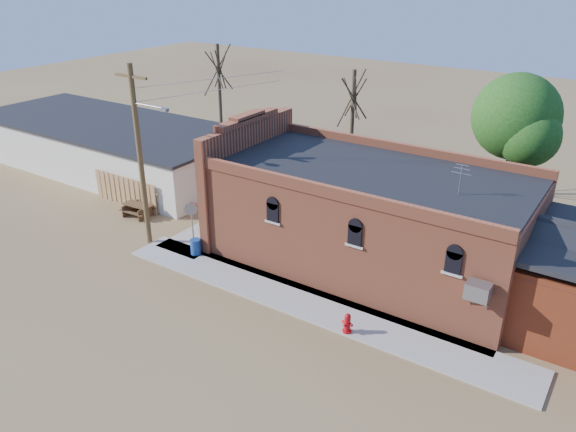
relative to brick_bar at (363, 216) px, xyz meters
The scene contains 14 objects.
ground 6.19m from the brick_bar, 106.65° to the right, with size 120.00×120.00×0.00m, color brown.
sidewalk_south 5.14m from the brick_bar, 91.78° to the right, with size 19.00×2.20×0.08m, color #9E9991.
sidewalk_west 8.28m from the brick_bar, behind, with size 2.60×10.00×0.08m, color #9E9991.
brick_bar is the anchor object (origin of this frame).
storage_building 20.81m from the brick_bar, behind, with size 20.40×8.40×3.17m.
wood_fence 14.61m from the brick_bar, behind, with size 5.20×0.10×1.80m, color #A7874B, non-canonical shape.
utility_pole 10.96m from the brick_bar, 156.31° to the right, with size 3.12×0.26×9.00m.
tree_bare_near 9.54m from the brick_bar, 121.74° to the left, with size 2.80×2.80×7.65m.
tree_bare_far 18.25m from the brick_bar, 151.47° to the left, with size 2.80×2.80×8.16m.
tree_leafy 9.80m from the brick_bar, 61.44° to the left, with size 4.40×4.40×8.15m.
fire_hydrant 6.21m from the brick_bar, 68.16° to the right, with size 0.48×0.48×0.82m.
stop_sign 8.22m from the brick_bar, 153.27° to the right, with size 0.52×0.55×2.55m.
trash_barrel 8.23m from the brick_bar, 150.09° to the right, with size 0.50×0.50×0.78m, color navy.
picnic_table 13.15m from the brick_bar, 169.84° to the right, with size 1.77×1.39×0.70m.
Camera 1 is at (11.86, -16.13, 13.18)m, focal length 35.00 mm.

